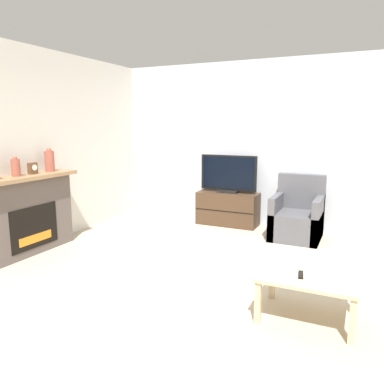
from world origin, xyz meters
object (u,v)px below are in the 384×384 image
object	(u,v)px
mantel_clock	(33,168)
fireplace	(26,214)
mantel_vase_centre_left	(16,167)
remote	(301,275)
tv_stand	(228,209)
mantel_vase_right	(49,161)
armchair	(297,218)
tv	(228,175)
coffee_table	(309,281)

from	to	relation	value
mantel_clock	fireplace	bearing A→B (deg)	-96.76
mantel_vase_centre_left	remote	xyz separation A→B (m)	(3.49, -0.12, -0.74)
tv_stand	mantel_vase_centre_left	bearing A→B (deg)	-125.62
mantel_vase_right	armchair	bearing A→B (deg)	30.25
remote	mantel_vase_right	bearing A→B (deg)	160.03
fireplace	mantel_vase_right	xyz separation A→B (m)	(0.02, 0.44, 0.66)
armchair	mantel_vase_centre_left	bearing A→B (deg)	-142.65
mantel_vase_right	mantel_clock	xyz separation A→B (m)	(0.00, -0.29, -0.08)
fireplace	armchair	bearing A→B (deg)	35.87
mantel_vase_centre_left	tv_stand	size ratio (longest dim) A/B	0.25
tv	mantel_vase_right	bearing A→B (deg)	-132.29
fireplace	coffee_table	world-z (taller)	fireplace
mantel_vase_right	mantel_clock	distance (m)	0.30
tv	remote	bearing A→B (deg)	-58.99
mantel_vase_centre_left	mantel_vase_right	xyz separation A→B (m)	(0.00, 0.55, 0.03)
tv	armchair	distance (m)	1.33
mantel_vase_right	tv	bearing A→B (deg)	47.71
fireplace	tv	world-z (taller)	tv
fireplace	mantel_vase_centre_left	distance (m)	0.63
mantel_vase_centre_left	mantel_clock	size ratio (longest dim) A/B	1.70
armchair	tv_stand	bearing A→B (deg)	167.29
tv_stand	armchair	size ratio (longest dim) A/B	1.09
mantel_vase_centre_left	tv_stand	bearing A→B (deg)	54.38
armchair	remote	bearing A→B (deg)	-79.75
mantel_vase_centre_left	remote	distance (m)	3.57
tv	tv_stand	bearing A→B (deg)	90.00
mantel_clock	tv_stand	bearing A→B (deg)	51.53
tv	remote	size ratio (longest dim) A/B	6.25
fireplace	coffee_table	distance (m)	3.57
fireplace	mantel_vase_right	distance (m)	0.79
mantel_vase_right	coffee_table	bearing A→B (deg)	-9.79
mantel_vase_right	tv	distance (m)	2.78
mantel_clock	coffee_table	size ratio (longest dim) A/B	0.18
mantel_vase_right	tv_stand	bearing A→B (deg)	47.74
coffee_table	mantel_vase_centre_left	bearing A→B (deg)	178.96
tv_stand	armchair	xyz separation A→B (m)	(1.19, -0.27, 0.02)
tv_stand	tv	bearing A→B (deg)	-90.00
fireplace	coffee_table	xyz separation A→B (m)	(3.56, -0.17, -0.18)
tv_stand	coffee_table	xyz separation A→B (m)	(1.69, -2.66, 0.07)
fireplace	tv	size ratio (longest dim) A/B	1.52
coffee_table	remote	size ratio (longest dim) A/B	5.30
armchair	coffee_table	bearing A→B (deg)	-78.16
mantel_vase_right	tv	world-z (taller)	mantel_vase_right
fireplace	remote	distance (m)	3.52
mantel_clock	remote	bearing A→B (deg)	-6.22
remote	tv_stand	bearing A→B (deg)	111.92
tv	coffee_table	xyz separation A→B (m)	(1.69, -2.66, -0.50)
tv_stand	tv	size ratio (longest dim) A/B	1.05
tv_stand	remote	bearing A→B (deg)	-59.01
mantel_vase_centre_left	tv	xyz separation A→B (m)	(1.86, 2.59, -0.31)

